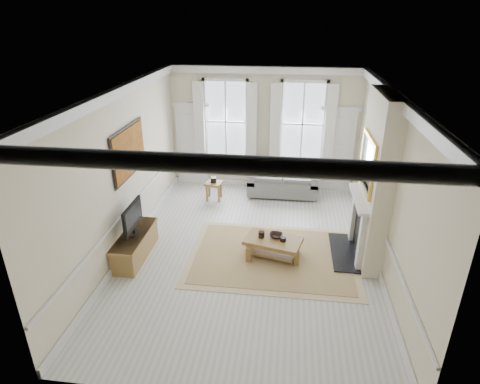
# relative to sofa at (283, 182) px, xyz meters

# --- Properties ---
(floor) EXTENTS (7.20, 7.20, 0.00)m
(floor) POSITION_rel_sofa_xyz_m (-0.60, -3.11, -0.36)
(floor) COLOR #B7B5AD
(floor) RESTS_ON ground
(ceiling) EXTENTS (7.20, 7.20, 0.00)m
(ceiling) POSITION_rel_sofa_xyz_m (-0.60, -3.11, 3.04)
(ceiling) COLOR white
(ceiling) RESTS_ON back_wall
(back_wall) EXTENTS (5.20, 0.00, 5.20)m
(back_wall) POSITION_rel_sofa_xyz_m (-0.60, 0.49, 1.34)
(back_wall) COLOR beige
(back_wall) RESTS_ON floor
(left_wall) EXTENTS (0.00, 7.20, 7.20)m
(left_wall) POSITION_rel_sofa_xyz_m (-3.20, -3.11, 1.34)
(left_wall) COLOR beige
(left_wall) RESTS_ON floor
(right_wall) EXTENTS (0.00, 7.20, 7.20)m
(right_wall) POSITION_rel_sofa_xyz_m (2.00, -3.11, 1.34)
(right_wall) COLOR beige
(right_wall) RESTS_ON floor
(window_left) EXTENTS (1.26, 0.20, 2.20)m
(window_left) POSITION_rel_sofa_xyz_m (-1.65, 0.44, 1.54)
(window_left) COLOR #B2BCC6
(window_left) RESTS_ON back_wall
(window_right) EXTENTS (1.26, 0.20, 2.20)m
(window_right) POSITION_rel_sofa_xyz_m (0.45, 0.44, 1.54)
(window_right) COLOR #B2BCC6
(window_right) RESTS_ON back_wall
(door_left) EXTENTS (0.90, 0.08, 2.30)m
(door_left) POSITION_rel_sofa_xyz_m (-2.65, 0.45, 0.79)
(door_left) COLOR silver
(door_left) RESTS_ON floor
(door_right) EXTENTS (0.90, 0.08, 2.30)m
(door_right) POSITION_rel_sofa_xyz_m (1.45, 0.45, 0.79)
(door_right) COLOR silver
(door_right) RESTS_ON floor
(painting) EXTENTS (0.05, 1.66, 1.06)m
(painting) POSITION_rel_sofa_xyz_m (-3.16, -2.81, 1.69)
(painting) COLOR #A2631B
(painting) RESTS_ON left_wall
(chimney_breast) EXTENTS (0.35, 1.70, 3.38)m
(chimney_breast) POSITION_rel_sofa_xyz_m (1.83, -2.91, 1.34)
(chimney_breast) COLOR beige
(chimney_breast) RESTS_ON floor
(hearth) EXTENTS (0.55, 1.50, 0.05)m
(hearth) POSITION_rel_sofa_xyz_m (1.40, -2.91, -0.34)
(hearth) COLOR black
(hearth) RESTS_ON floor
(fireplace) EXTENTS (0.21, 1.45, 1.33)m
(fireplace) POSITION_rel_sofa_xyz_m (1.60, -2.91, 0.37)
(fireplace) COLOR silver
(fireplace) RESTS_ON floor
(mirror) EXTENTS (0.06, 1.26, 1.06)m
(mirror) POSITION_rel_sofa_xyz_m (1.61, -2.91, 1.69)
(mirror) COLOR gold
(mirror) RESTS_ON chimney_breast
(sofa) EXTENTS (1.89, 0.92, 0.87)m
(sofa) POSITION_rel_sofa_xyz_m (0.00, 0.00, 0.00)
(sofa) COLOR slate
(sofa) RESTS_ON floor
(side_table) EXTENTS (0.49, 0.49, 0.50)m
(side_table) POSITION_rel_sofa_xyz_m (-1.84, -0.60, 0.03)
(side_table) COLOR olive
(side_table) RESTS_ON floor
(rug) EXTENTS (3.50, 2.60, 0.02)m
(rug) POSITION_rel_sofa_xyz_m (-0.10, -3.23, -0.35)
(rug) COLOR tan
(rug) RESTS_ON floor
(coffee_table) EXTENTS (1.26, 0.92, 0.42)m
(coffee_table) POSITION_rel_sofa_xyz_m (-0.10, -3.23, -0.02)
(coffee_table) COLOR olive
(coffee_table) RESTS_ON rug
(ceramic_pot_a) EXTENTS (0.13, 0.13, 0.13)m
(ceramic_pot_a) POSITION_rel_sofa_xyz_m (-0.35, -3.18, 0.13)
(ceramic_pot_a) COLOR black
(ceramic_pot_a) RESTS_ON coffee_table
(ceramic_pot_b) EXTENTS (0.12, 0.12, 0.09)m
(ceramic_pot_b) POSITION_rel_sofa_xyz_m (0.10, -3.28, 0.11)
(ceramic_pot_b) COLOR black
(ceramic_pot_b) RESTS_ON coffee_table
(bowl) EXTENTS (0.29, 0.29, 0.07)m
(bowl) POSITION_rel_sofa_xyz_m (-0.05, -3.13, 0.10)
(bowl) COLOR black
(bowl) RESTS_ON coffee_table
(tv_stand) EXTENTS (0.48, 1.50, 0.53)m
(tv_stand) POSITION_rel_sofa_xyz_m (-2.94, -3.57, -0.10)
(tv_stand) COLOR olive
(tv_stand) RESTS_ON floor
(tv) EXTENTS (0.08, 0.90, 0.68)m
(tv) POSITION_rel_sofa_xyz_m (-2.92, -3.57, 0.57)
(tv) COLOR black
(tv) RESTS_ON tv_stand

